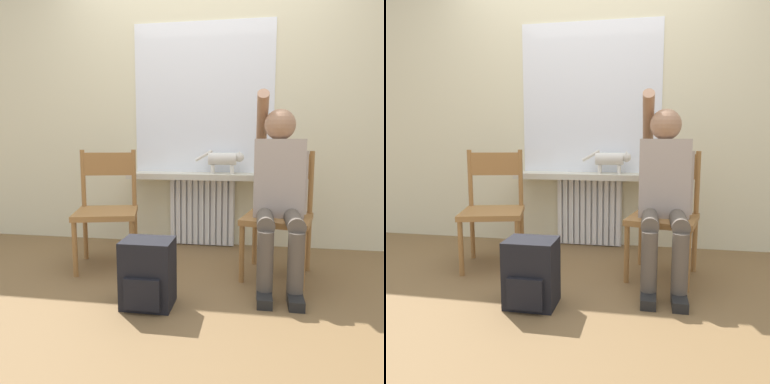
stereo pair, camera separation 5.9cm
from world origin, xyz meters
TOP-DOWN VIEW (x-y plane):
  - ground_plane at (0.00, 0.00)m, footprint 12.00×12.00m
  - wall_with_window at (0.00, 1.23)m, footprint 7.00×0.06m
  - radiator at (0.00, 1.15)m, footprint 0.59×0.08m
  - windowsill at (0.00, 1.07)m, footprint 1.30×0.26m
  - window_glass at (0.00, 1.20)m, footprint 1.25×0.01m
  - chair_left at (-0.64, 0.49)m, footprint 0.55×0.55m
  - chair_right at (0.64, 0.49)m, footprint 0.54×0.54m
  - person at (0.63, 0.37)m, footprint 0.36×0.98m
  - cat at (0.21, 1.07)m, footprint 0.43×0.11m
  - backpack at (-0.13, -0.17)m, footprint 0.29×0.26m

SIDE VIEW (x-z plane):
  - ground_plane at x=0.00m, z-range 0.00..0.00m
  - backpack at x=-0.13m, z-range 0.00..0.39m
  - radiator at x=0.00m, z-range 0.00..0.62m
  - chair_left at x=-0.64m, z-range 0.01..0.90m
  - chair_right at x=0.64m, z-range 0.01..0.90m
  - windowsill at x=0.00m, z-range 0.62..0.67m
  - person at x=0.63m, z-range 0.01..1.31m
  - cat at x=0.21m, z-range 0.69..0.90m
  - window_glass at x=0.00m, z-range 0.67..1.99m
  - wall_with_window at x=0.00m, z-range 0.00..2.70m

